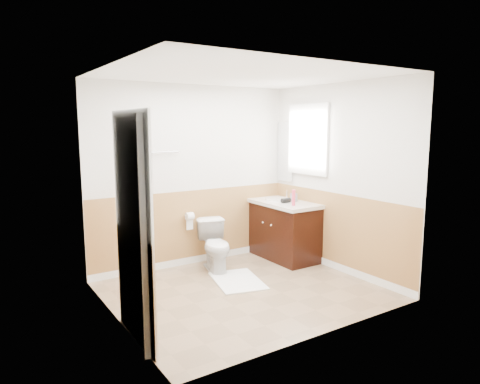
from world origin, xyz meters
TOP-DOWN VIEW (x-y plane):
  - floor at (0.00, 0.00)m, footprint 3.00×3.00m
  - ceiling at (0.00, 0.00)m, footprint 3.00×3.00m
  - wall_back at (0.00, 1.30)m, footprint 3.00×0.00m
  - wall_front at (0.00, -1.30)m, footprint 3.00×0.00m
  - wall_left at (-1.50, 0.00)m, footprint 0.00×3.00m
  - wall_right at (1.50, 0.00)m, footprint 0.00×3.00m
  - wainscot_back at (0.00, 1.29)m, footprint 3.00×0.00m
  - wainscot_front at (0.00, -1.29)m, footprint 3.00×0.00m
  - wainscot_left at (-1.49, 0.00)m, footprint 0.00×2.60m
  - wainscot_right at (1.49, 0.00)m, footprint 0.00×2.60m
  - toilet at (0.10, 0.85)m, footprint 0.53×0.73m
  - bath_mat at (0.10, 0.31)m, footprint 0.73×0.91m
  - vanity_cabinet at (1.21, 0.79)m, footprint 0.55×1.10m
  - vanity_knob_left at (0.91, 0.69)m, footprint 0.03×0.03m
  - vanity_knob_right at (0.91, 0.89)m, footprint 0.03×0.03m
  - countertop at (1.20, 0.79)m, footprint 0.60×1.15m
  - sink_basin at (1.21, 0.94)m, footprint 0.36×0.36m
  - faucet at (1.39, 0.94)m, footprint 0.02×0.02m
  - lotion_bottle at (1.11, 0.45)m, footprint 0.05×0.05m
  - soap_dispenser at (1.33, 0.71)m, footprint 0.09×0.09m
  - hair_dryer_body at (1.16, 0.68)m, footprint 0.14×0.07m
  - hair_dryer_handle at (1.13, 0.68)m, footprint 0.03×0.03m
  - mirror_panel at (1.48, 1.10)m, footprint 0.02×0.35m
  - window_frame at (1.47, 0.59)m, footprint 0.04×0.80m
  - window_glass at (1.49, 0.59)m, footprint 0.01×0.70m
  - door at (-1.40, -0.45)m, footprint 0.29×0.78m
  - door_frame at (-1.48, -0.45)m, footprint 0.02×0.92m
  - door_knob at (-1.34, -0.12)m, footprint 0.06×0.06m
  - towel_bar at (-0.55, 1.25)m, footprint 0.62×0.02m
  - tp_holder_bar at (-0.10, 1.23)m, footprint 0.14×0.02m
  - tp_roll at (-0.10, 1.23)m, footprint 0.10×0.11m
  - tp_sheet at (-0.10, 1.23)m, footprint 0.10×0.01m

SIDE VIEW (x-z plane):
  - floor at x=0.00m, z-range 0.00..0.00m
  - bath_mat at x=0.10m, z-range 0.00..0.02m
  - toilet at x=0.10m, z-range 0.00..0.68m
  - vanity_cabinet at x=1.21m, z-range 0.00..0.80m
  - wainscot_back at x=0.00m, z-range -1.00..2.00m
  - wainscot_front at x=0.00m, z-range -1.00..2.00m
  - wainscot_left at x=-1.49m, z-range -0.80..1.80m
  - wainscot_right at x=1.49m, z-range -0.80..1.80m
  - vanity_knob_left at x=0.91m, z-range 0.53..0.57m
  - vanity_knob_right at x=0.91m, z-range 0.53..0.57m
  - tp_sheet at x=-0.10m, z-range 0.51..0.67m
  - tp_holder_bar at x=-0.10m, z-range 0.69..0.71m
  - tp_roll at x=-0.10m, z-range 0.64..0.76m
  - countertop at x=1.20m, z-range 0.80..0.85m
  - hair_dryer_handle at x=1.13m, z-range 0.82..0.89m
  - sink_basin at x=1.21m, z-range 0.85..0.87m
  - hair_dryer_body at x=1.16m, z-range 0.85..0.92m
  - faucet at x=1.39m, z-range 0.85..0.99m
  - soap_dispenser at x=1.33m, z-range 0.85..1.02m
  - door_knob at x=-1.34m, z-range 0.92..0.98m
  - lotion_bottle at x=1.11m, z-range 0.85..1.07m
  - door at x=-1.40m, z-range 0.00..2.04m
  - door_frame at x=-1.48m, z-range -0.02..2.08m
  - wall_back at x=0.00m, z-range -0.25..2.75m
  - wall_front at x=0.00m, z-range -0.25..2.75m
  - wall_left at x=-1.50m, z-range -0.25..2.75m
  - wall_right at x=1.50m, z-range -0.25..2.75m
  - mirror_panel at x=1.48m, z-range 1.10..2.00m
  - towel_bar at x=-0.55m, z-range 1.59..1.61m
  - window_frame at x=1.47m, z-range 1.25..2.25m
  - window_glass at x=1.49m, z-range 1.30..2.20m
  - ceiling at x=0.00m, z-range 2.50..2.50m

